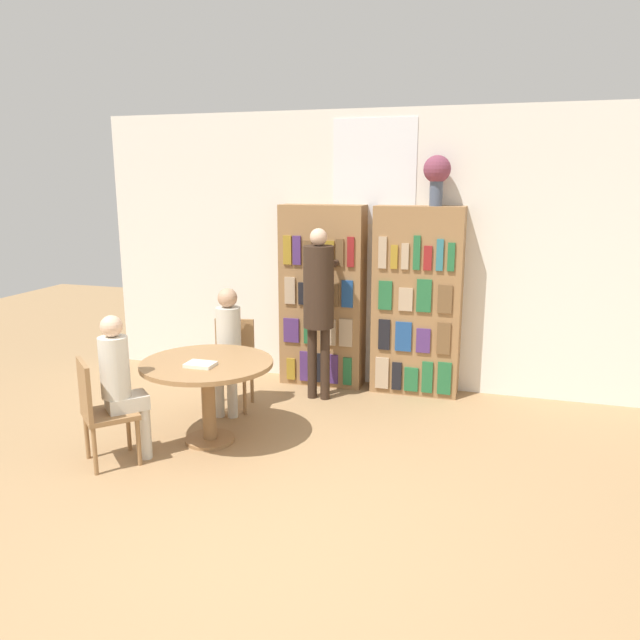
% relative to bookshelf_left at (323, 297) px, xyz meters
% --- Properties ---
extents(ground_plane, '(16.00, 16.00, 0.00)m').
position_rel_bookshelf_left_xyz_m(ground_plane, '(0.52, -3.16, -1.00)').
color(ground_plane, '#9E7A51').
extents(wall_back, '(6.40, 0.07, 3.00)m').
position_rel_bookshelf_left_xyz_m(wall_back, '(0.52, 0.19, 0.51)').
color(wall_back, silver).
rests_on(wall_back, ground_plane).
extents(bookshelf_left, '(0.93, 0.34, 2.01)m').
position_rel_bookshelf_left_xyz_m(bookshelf_left, '(0.00, 0.00, 0.00)').
color(bookshelf_left, olive).
rests_on(bookshelf_left, ground_plane).
extents(bookshelf_right, '(0.93, 0.34, 2.01)m').
position_rel_bookshelf_left_xyz_m(bookshelf_right, '(1.05, -0.00, -0.00)').
color(bookshelf_right, olive).
rests_on(bookshelf_right, ground_plane).
extents(flower_vase, '(0.28, 0.28, 0.50)m').
position_rel_bookshelf_left_xyz_m(flower_vase, '(1.20, 0.00, 1.33)').
color(flower_vase, '#475166').
rests_on(flower_vase, bookshelf_right).
extents(reading_table, '(1.15, 1.15, 0.74)m').
position_rel_bookshelf_left_xyz_m(reading_table, '(-0.49, -1.85, -0.39)').
color(reading_table, olive).
rests_on(reading_table, ground_plane).
extents(chair_near_camera, '(0.57, 0.57, 0.89)m').
position_rel_bookshelf_left_xyz_m(chair_near_camera, '(-1.11, -2.51, -0.51)').
color(chair_near_camera, olive).
rests_on(chair_near_camera, ground_plane).
extents(chair_left_side, '(0.47, 0.47, 0.89)m').
position_rel_bookshelf_left_xyz_m(chair_left_side, '(-0.66, -0.95, -0.51)').
color(chair_left_side, olive).
rests_on(chair_left_side, ground_plane).
extents(seated_reader_left, '(0.30, 0.38, 1.25)m').
position_rel_bookshelf_left_xyz_m(seated_reader_left, '(-0.63, -1.13, -0.30)').
color(seated_reader_left, beige).
rests_on(seated_reader_left, ground_plane).
extents(seated_reader_right, '(0.39, 0.39, 1.23)m').
position_rel_bookshelf_left_xyz_m(seated_reader_right, '(-0.99, -2.38, -0.32)').
color(seated_reader_right, beige).
rests_on(seated_reader_right, ground_plane).
extents(librarian_standing, '(0.31, 0.58, 1.80)m').
position_rel_bookshelf_left_xyz_m(librarian_standing, '(0.11, -0.50, 0.11)').
color(librarian_standing, '#332319').
rests_on(librarian_standing, ground_plane).
extents(open_book_on_table, '(0.24, 0.18, 0.03)m').
position_rel_bookshelf_left_xyz_m(open_book_on_table, '(-0.48, -1.99, -0.25)').
color(open_book_on_table, silver).
rests_on(open_book_on_table, reading_table).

